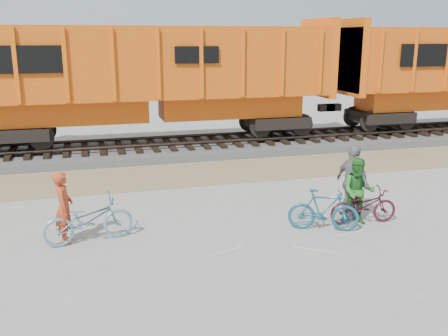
{
  "coord_description": "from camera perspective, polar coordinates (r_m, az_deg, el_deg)",
  "views": [
    {
      "loc": [
        -3.67,
        -10.31,
        4.45
      ],
      "look_at": [
        -0.43,
        1.5,
        1.23
      ],
      "focal_mm": 40.0,
      "sensor_mm": 36.0,
      "label": 1
    }
  ],
  "objects": [
    {
      "name": "ground",
      "position": [
        11.81,
        3.99,
        -7.43
      ],
      "size": [
        120.0,
        120.0,
        0.0
      ],
      "primitive_type": "plane",
      "color": "#9E9E99",
      "rests_on": "ground"
    },
    {
      "name": "gravel_strip",
      "position": [
        16.83,
        -2.17,
        -0.58
      ],
      "size": [
        120.0,
        3.0,
        0.02
      ],
      "primitive_type": "cube",
      "color": "#9A825F",
      "rests_on": "ground"
    },
    {
      "name": "ballast_bed",
      "position": [
        20.12,
        -4.46,
        2.35
      ],
      "size": [
        120.0,
        4.0,
        0.3
      ],
      "primitive_type": "cube",
      "color": "slate",
      "rests_on": "ground"
    },
    {
      "name": "track",
      "position": [
        20.05,
        -4.47,
        3.25
      ],
      "size": [
        120.0,
        2.6,
        0.24
      ],
      "color": "black",
      "rests_on": "ballast_bed"
    },
    {
      "name": "hopper_car_center",
      "position": [
        19.52,
        -8.16,
        10.34
      ],
      "size": [
        14.0,
        3.13,
        4.65
      ],
      "color": "black",
      "rests_on": "track"
    },
    {
      "name": "bicycle_blue",
      "position": [
        11.53,
        -15.24,
        -5.72
      ],
      "size": [
        2.08,
        1.05,
        1.04
      ],
      "primitive_type": "imported",
      "rotation": [
        0.0,
        0.0,
        1.76
      ],
      "color": "#659AB2",
      "rests_on": "ground"
    },
    {
      "name": "bicycle_teal",
      "position": [
        12.02,
        11.31,
        -4.74
      ],
      "size": [
        1.72,
        1.1,
        1.0
      ],
      "primitive_type": "imported",
      "rotation": [
        0.0,
        0.0,
        1.16
      ],
      "color": "#185570",
      "rests_on": "ground"
    },
    {
      "name": "bicycle_maroon",
      "position": [
        12.72,
        15.63,
        -4.18
      ],
      "size": [
        1.74,
        0.74,
        0.89
      ],
      "primitive_type": "imported",
      "rotation": [
        0.0,
        0.0,
        1.48
      ],
      "color": "#4B1322",
      "rests_on": "ground"
    },
    {
      "name": "person_solo",
      "position": [
        11.54,
        -17.83,
        -4.32
      ],
      "size": [
        0.41,
        0.61,
        1.64
      ],
      "primitive_type": "imported",
      "rotation": [
        0.0,
        0.0,
        1.54
      ],
      "color": "#B33A1E",
      "rests_on": "ground"
    },
    {
      "name": "person_man",
      "position": [
        12.55,
        15.08,
        -2.58
      ],
      "size": [
        1.0,
        0.94,
        1.65
      ],
      "primitive_type": "imported",
      "rotation": [
        0.0,
        0.0,
        -0.52
      ],
      "color": "#276A24",
      "rests_on": "ground"
    },
    {
      "name": "person_woman",
      "position": [
        12.85,
        14.5,
        -1.58
      ],
      "size": [
        0.69,
        1.18,
        1.89
      ],
      "primitive_type": "imported",
      "rotation": [
        0.0,
        0.0,
        1.79
      ],
      "color": "slate",
      "rests_on": "ground"
    }
  ]
}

